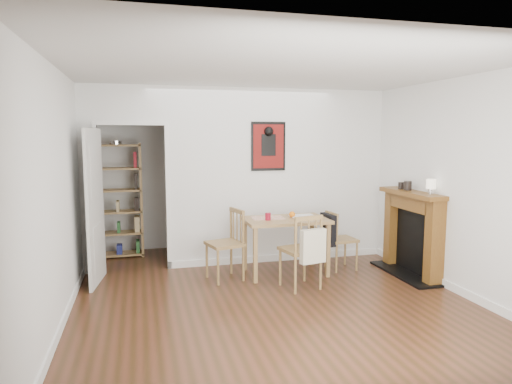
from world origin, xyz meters
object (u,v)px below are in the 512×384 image
object	(u,v)px
dining_table	(286,225)
chair_right	(340,239)
red_glass	(268,216)
mantel_lamp	(431,185)
chair_front	(301,250)
chair_left	(225,245)
ceramic_jar_a	(408,186)
ceramic_jar_b	(401,186)
bookshelf	(118,201)
notebook	(302,216)
fireplace	(413,230)
orange_fruit	(292,214)

from	to	relation	value
dining_table	chair_right	distance (m)	0.86
dining_table	red_glass	xyz separation A→B (m)	(-0.27, -0.05, 0.14)
mantel_lamp	chair_front	bearing A→B (deg)	173.38
dining_table	chair_left	distance (m)	0.89
ceramic_jar_a	ceramic_jar_b	size ratio (longest dim) A/B	1.32
bookshelf	notebook	bearing A→B (deg)	-29.23
fireplace	chair_right	bearing A→B (deg)	150.98
dining_table	bookshelf	distance (m)	2.74
chair_right	ceramic_jar_b	bearing A→B (deg)	-14.67
fireplace	red_glass	xyz separation A→B (m)	(-1.95, 0.41, 0.21)
fireplace	ceramic_jar_a	xyz separation A→B (m)	(-0.04, 0.11, 0.61)
bookshelf	red_glass	size ratio (longest dim) A/B	18.03
notebook	chair_left	bearing A→B (deg)	-172.74
dining_table	notebook	xyz separation A→B (m)	(0.28, 0.09, 0.10)
red_glass	ceramic_jar_b	world-z (taller)	ceramic_jar_b
chair_right	orange_fruit	distance (m)	0.81
chair_right	fireplace	world-z (taller)	fireplace
chair_right	fireplace	size ratio (longest dim) A/B	0.67
chair_right	ceramic_jar_a	world-z (taller)	ceramic_jar_a
bookshelf	notebook	world-z (taller)	bookshelf
fireplace	orange_fruit	size ratio (longest dim) A/B	14.79
dining_table	red_glass	size ratio (longest dim) A/B	11.41
chair_front	ceramic_jar_a	world-z (taller)	ceramic_jar_a
notebook	ceramic_jar_b	xyz separation A→B (m)	(1.36, -0.29, 0.42)
chair_front	bookshelf	size ratio (longest dim) A/B	0.53
chair_right	red_glass	xyz separation A→B (m)	(-1.10, -0.07, 0.39)
orange_fruit	dining_table	bearing A→B (deg)	-151.01
red_glass	ceramic_jar_a	size ratio (longest dim) A/B	0.78
chair_right	mantel_lamp	distance (m)	1.47
chair_front	bookshelf	distance (m)	3.15
bookshelf	mantel_lamp	distance (m)	4.61
mantel_lamp	orange_fruit	bearing A→B (deg)	150.50
chair_right	bookshelf	xyz separation A→B (m)	(-3.10, 1.50, 0.45)
dining_table	ceramic_jar_a	distance (m)	1.77
mantel_lamp	ceramic_jar_b	bearing A→B (deg)	93.87
dining_table	mantel_lamp	bearing A→B (deg)	-26.04
fireplace	ceramic_jar_a	world-z (taller)	ceramic_jar_a
fireplace	ceramic_jar_b	bearing A→B (deg)	99.99
notebook	bookshelf	bearing A→B (deg)	150.77
orange_fruit	ceramic_jar_b	size ratio (longest dim) A/B	0.88
chair_left	notebook	size ratio (longest dim) A/B	2.82
orange_fruit	ceramic_jar_b	xyz separation A→B (m)	(1.52, -0.26, 0.39)
red_glass	mantel_lamp	xyz separation A→B (m)	(1.95, -0.77, 0.46)
bookshelf	mantel_lamp	world-z (taller)	bookshelf
bookshelf	red_glass	distance (m)	2.55
bookshelf	notebook	size ratio (longest dim) A/B	5.35
chair_left	red_glass	xyz separation A→B (m)	(0.59, 0.00, 0.35)
orange_fruit	fireplace	bearing A→B (deg)	-18.51
chair_left	red_glass	bearing A→B (deg)	0.10
bookshelf	chair_left	bearing A→B (deg)	-48.09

